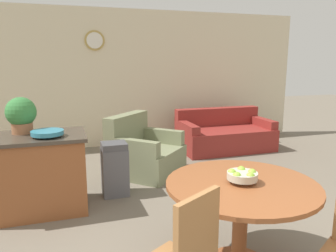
{
  "coord_description": "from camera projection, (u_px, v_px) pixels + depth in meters",
  "views": [
    {
      "loc": [
        -1.02,
        -1.32,
        1.72
      ],
      "look_at": [
        0.14,
        2.29,
        0.96
      ],
      "focal_mm": 35.0,
      "sensor_mm": 36.0,
      "label": 1
    }
  ],
  "objects": [
    {
      "name": "wall_back",
      "position": [
        116.0,
        79.0,
        6.51
      ],
      "size": [
        8.0,
        0.09,
        2.7
      ],
      "color": "beige",
      "rests_on": "ground_plane"
    },
    {
      "name": "dining_table",
      "position": [
        241.0,
        203.0,
        2.65
      ],
      "size": [
        1.22,
        1.22,
        0.76
      ],
      "color": "brown",
      "rests_on": "ground_plane"
    },
    {
      "name": "fruit_bowl",
      "position": [
        242.0,
        175.0,
        2.61
      ],
      "size": [
        0.24,
        0.24,
        0.11
      ],
      "color": "#B7B29E",
      "rests_on": "dining_table"
    },
    {
      "name": "kitchen_island",
      "position": [
        39.0,
        173.0,
        3.74
      ],
      "size": [
        1.07,
        0.73,
        0.9
      ],
      "color": "brown",
      "rests_on": "ground_plane"
    },
    {
      "name": "teal_bowl",
      "position": [
        47.0,
        133.0,
        3.56
      ],
      "size": [
        0.35,
        0.35,
        0.07
      ],
      "color": "teal",
      "rests_on": "kitchen_island"
    },
    {
      "name": "potted_plant",
      "position": [
        21.0,
        114.0,
        3.71
      ],
      "size": [
        0.34,
        0.34,
        0.41
      ],
      "color": "#A36642",
      "rests_on": "kitchen_island"
    },
    {
      "name": "trash_bin",
      "position": [
        115.0,
        169.0,
        4.21
      ],
      "size": [
        0.33,
        0.3,
        0.69
      ],
      "color": "#56565B",
      "rests_on": "ground_plane"
    },
    {
      "name": "couch",
      "position": [
        224.0,
        135.0,
        6.41
      ],
      "size": [
        1.77,
        0.97,
        0.77
      ],
      "rotation": [
        0.0,
        0.0,
        0.0
      ],
      "color": "maroon",
      "rests_on": "ground_plane"
    },
    {
      "name": "armchair",
      "position": [
        144.0,
        154.0,
        5.04
      ],
      "size": [
        1.31,
        1.31,
        0.9
      ],
      "rotation": [
        0.0,
        0.0,
        0.79
      ],
      "color": "#7A7F5B",
      "rests_on": "ground_plane"
    }
  ]
}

